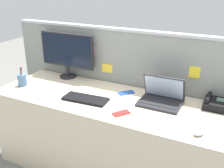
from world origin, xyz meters
The scene contains 11 objects.
desk centered at (0.00, 0.00, 0.36)m, with size 2.05×0.70×0.73m, color beige.
cubicle_divider centered at (0.00, 0.39, 0.63)m, with size 2.51×0.08×1.25m.
desktop_monitor centered at (-0.62, 0.29, 0.99)m, with size 0.59×0.16×0.45m.
laptop centered at (0.41, 0.13, 0.78)m, with size 0.34×0.26×0.22m.
desk_phone centered at (0.82, 0.24, 0.76)m, with size 0.19×0.19×0.10m.
keyboard_main centered at (-0.17, -0.11, 0.74)m, with size 0.38×0.15×0.02m, color black.
computer_mouse_right_hand centered at (0.77, -0.21, 0.74)m, with size 0.06×0.10×0.03m, color #B2B5BC.
pen_cup centered at (-0.87, -0.10, 0.78)m, with size 0.08×0.08×0.18m.
cell_phone_red_case centered at (0.20, -0.19, 0.73)m, with size 0.07×0.13×0.01m, color #B22323.
cell_phone_blue_case centered at (0.08, 0.18, 0.73)m, with size 0.07×0.14×0.01m, color blue.
cell_phone_white_slab centered at (-0.74, -0.15, 0.73)m, with size 0.06×0.13×0.01m, color silver.
Camera 1 is at (0.94, -1.81, 1.69)m, focal length 42.96 mm.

